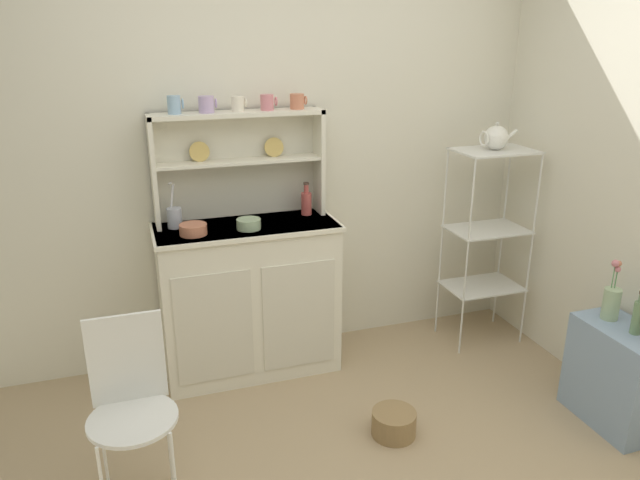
# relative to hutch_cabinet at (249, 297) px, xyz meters

# --- Properties ---
(wall_back) EXTENTS (3.84, 0.05, 2.50)m
(wall_back) POSITION_rel_hutch_cabinet_xyz_m (0.22, 0.26, 0.79)
(wall_back) COLOR silver
(wall_back) RESTS_ON ground
(hutch_cabinet) EXTENTS (1.02, 0.45, 0.90)m
(hutch_cabinet) POSITION_rel_hutch_cabinet_xyz_m (0.00, 0.00, 0.00)
(hutch_cabinet) COLOR silver
(hutch_cabinet) RESTS_ON ground
(hutch_shelf_unit) EXTENTS (0.95, 0.18, 0.61)m
(hutch_shelf_unit) POSITION_rel_hutch_cabinet_xyz_m (0.00, 0.16, 0.80)
(hutch_shelf_unit) COLOR silver
(hutch_shelf_unit) RESTS_ON hutch_cabinet
(bakers_rack) EXTENTS (0.47, 0.32, 1.25)m
(bakers_rack) POSITION_rel_hutch_cabinet_xyz_m (1.50, -0.10, 0.33)
(bakers_rack) COLOR silver
(bakers_rack) RESTS_ON ground
(side_shelf_blue) EXTENTS (0.28, 0.48, 0.53)m
(side_shelf_blue) POSITION_rel_hutch_cabinet_xyz_m (1.66, -1.11, -0.20)
(side_shelf_blue) COLOR #849EBC
(side_shelf_blue) RESTS_ON ground
(wire_chair) EXTENTS (0.36, 0.36, 0.85)m
(wire_chair) POSITION_rel_hutch_cabinet_xyz_m (-0.68, -0.91, 0.05)
(wire_chair) COLOR white
(wire_chair) RESTS_ON ground
(floor_basket) EXTENTS (0.22, 0.22, 0.13)m
(floor_basket) POSITION_rel_hutch_cabinet_xyz_m (0.54, -0.85, -0.40)
(floor_basket) COLOR #93754C
(floor_basket) RESTS_ON ground
(cup_sky_0) EXTENTS (0.08, 0.07, 0.09)m
(cup_sky_0) POSITION_rel_hutch_cabinet_xyz_m (-0.33, 0.12, 1.09)
(cup_sky_0) COLOR #8EB2D1
(cup_sky_0) RESTS_ON hutch_shelf_unit
(cup_lilac_1) EXTENTS (0.10, 0.08, 0.09)m
(cup_lilac_1) POSITION_rel_hutch_cabinet_xyz_m (-0.16, 0.12, 1.09)
(cup_lilac_1) COLOR #B79ECC
(cup_lilac_1) RESTS_ON hutch_shelf_unit
(cup_cream_2) EXTENTS (0.08, 0.07, 0.08)m
(cup_cream_2) POSITION_rel_hutch_cabinet_xyz_m (0.01, 0.12, 1.09)
(cup_cream_2) COLOR silver
(cup_cream_2) RESTS_ON hutch_shelf_unit
(cup_rose_3) EXTENTS (0.09, 0.07, 0.08)m
(cup_rose_3) POSITION_rel_hutch_cabinet_xyz_m (0.17, 0.12, 1.09)
(cup_rose_3) COLOR #D17A84
(cup_rose_3) RESTS_ON hutch_shelf_unit
(cup_terracotta_4) EXTENTS (0.09, 0.08, 0.08)m
(cup_terracotta_4) POSITION_rel_hutch_cabinet_xyz_m (0.34, 0.12, 1.09)
(cup_terracotta_4) COLOR #C67556
(cup_terracotta_4) RESTS_ON hutch_shelf_unit
(bowl_mixing_large) EXTENTS (0.15, 0.15, 0.06)m
(bowl_mixing_large) POSITION_rel_hutch_cabinet_xyz_m (-0.30, -0.07, 0.47)
(bowl_mixing_large) COLOR #C67556
(bowl_mixing_large) RESTS_ON hutch_cabinet
(bowl_floral_medium) EXTENTS (0.13, 0.13, 0.06)m
(bowl_floral_medium) POSITION_rel_hutch_cabinet_xyz_m (0.00, -0.07, 0.47)
(bowl_floral_medium) COLOR #9EB78E
(bowl_floral_medium) RESTS_ON hutch_cabinet
(jam_bottle) EXTENTS (0.06, 0.06, 0.19)m
(jam_bottle) POSITION_rel_hutch_cabinet_xyz_m (0.38, 0.09, 0.51)
(jam_bottle) COLOR #B74C47
(jam_bottle) RESTS_ON hutch_cabinet
(utensil_jar) EXTENTS (0.08, 0.08, 0.25)m
(utensil_jar) POSITION_rel_hutch_cabinet_xyz_m (-0.38, 0.08, 0.50)
(utensil_jar) COLOR #B2B7C6
(utensil_jar) RESTS_ON hutch_cabinet
(porcelain_teapot) EXTENTS (0.23, 0.14, 0.17)m
(porcelain_teapot) POSITION_rel_hutch_cabinet_xyz_m (1.50, -0.10, 0.86)
(porcelain_teapot) COLOR white
(porcelain_teapot) RESTS_ON bakers_rack
(flower_vase) EXTENTS (0.08, 0.08, 0.31)m
(flower_vase) POSITION_rel_hutch_cabinet_xyz_m (1.66, -0.99, 0.17)
(flower_vase) COLOR #9EB78E
(flower_vase) RESTS_ON side_shelf_blue
(oil_bottle) EXTENTS (0.05, 0.05, 0.22)m
(oil_bottle) POSITION_rel_hutch_cabinet_xyz_m (1.66, -1.15, 0.16)
(oil_bottle) COLOR #6B8C60
(oil_bottle) RESTS_ON side_shelf_blue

